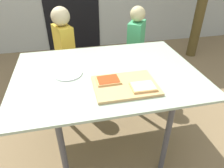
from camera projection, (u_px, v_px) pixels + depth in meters
The scene contains 8 objects.
ground_plane at pixel (108, 141), 1.89m from camera, with size 16.00×16.00×0.00m, color olive.
dining_table at pixel (107, 80), 1.53m from camera, with size 1.33×0.96×0.73m.
cutting_board at pixel (125, 85), 1.32m from camera, with size 0.41×0.30×0.02m, color tan.
pizza_slice_far_left at pixel (108, 80), 1.35m from camera, with size 0.16×0.12×0.02m.
pizza_slice_near_right at pixel (143, 87), 1.28m from camera, with size 0.16×0.12×0.02m.
plate_white_left at pixel (68, 74), 1.46m from camera, with size 0.20×0.20×0.01m, color white.
child_left at pixel (65, 50), 2.14m from camera, with size 0.22×0.27×1.04m.
child_right at pixel (135, 48), 2.26m from camera, with size 0.25×0.28×1.02m.
Camera 1 is at (-0.24, -1.28, 1.47)m, focal length 32.92 mm.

